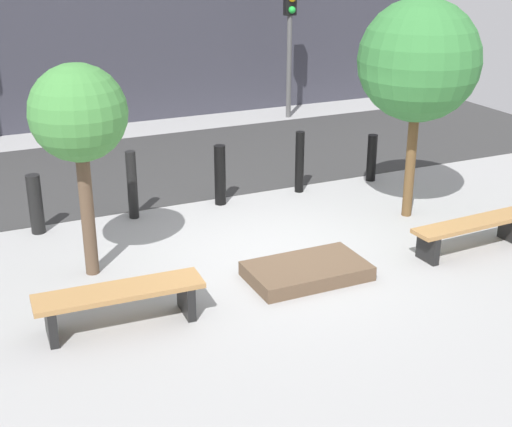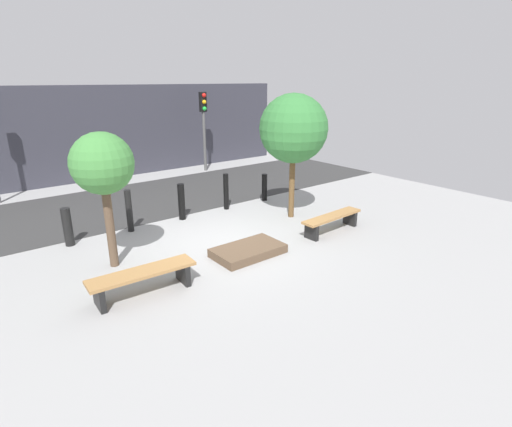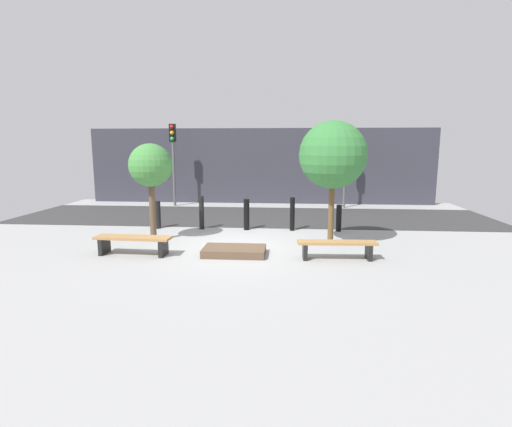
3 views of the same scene
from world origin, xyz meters
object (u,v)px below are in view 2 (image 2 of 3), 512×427
bollard_left (129,211)px  traffic_light_mid_west (204,117)px  tree_behind_right_bench (293,129)px  bollard_right (226,192)px  tree_behind_left_bench (102,165)px  bollard_far_left (68,227)px  bench_left (143,277)px  bollard_center (182,202)px  planter_bed (248,251)px  bollard_far_right (264,187)px  bench_right (332,220)px

bollard_left → traffic_light_mid_west: (5.28, 4.96, 1.69)m
tree_behind_right_bench → bollard_right: (-1.04, 1.72, -1.92)m
tree_behind_right_bench → bollard_right: size_ratio=3.14×
tree_behind_left_bench → bollard_far_left: size_ratio=3.05×
bench_left → bollard_left: bearing=74.7°
bollard_center → bollard_right: bollard_right is taller
bollard_right → traffic_light_mid_west: 5.73m
bollard_left → bollard_center: bearing=0.0°
tree_behind_left_bench → planter_bed: bearing=-27.4°
tree_behind_left_bench → bollard_left: (1.04, 1.72, -1.59)m
bollard_right → bollard_center: bearing=180.0°
bollard_center → bollard_far_left: bearing=180.0°
bollard_center → bench_left: bearing=-128.0°
bollard_left → bollard_right: size_ratio=1.01×
bollard_far_left → bollard_right: bearing=0.0°
tree_behind_right_bench → traffic_light_mid_west: 6.80m
planter_bed → bollard_center: bollard_center is taller
bollard_far_right → traffic_light_mid_west: (0.84, 4.96, 1.81)m
bench_right → bollard_center: (-2.52, 3.23, 0.18)m
planter_bed → traffic_light_mid_west: 9.10m
bollard_far_left → bollard_center: size_ratio=0.90×
bench_right → bollard_far_right: 3.26m
bench_left → tree_behind_left_bench: bearing=92.7°
bench_left → traffic_light_mid_west: (6.33, 8.18, 1.89)m
bollard_far_left → bollard_left: (1.48, 0.00, 0.09)m
planter_bed → bollard_left: bollard_left is taller
traffic_light_mid_west → bench_right: bearing=-98.9°
bollard_right → traffic_light_mid_west: size_ratio=0.34×
traffic_light_mid_west → bollard_left: bearing=-136.8°
tree_behind_left_bench → traffic_light_mid_west: (6.33, 6.67, 0.11)m
tree_behind_right_bench → tree_behind_left_bench: bearing=180.0°
bench_right → bollard_left: size_ratio=1.75×
bollard_center → bollard_far_right: bollard_center is taller
bench_right → bench_left: bearing=177.3°
planter_bed → bollard_far_left: (-2.96, 3.03, 0.36)m
bollard_right → bollard_far_right: size_ratio=1.26×
planter_bed → traffic_light_mid_west: size_ratio=0.48×
bench_left → bollard_far_left: (-0.44, 3.23, 0.11)m
bench_right → bollard_center: 4.10m
tree_behind_right_bench → bollard_left: (-4.01, 1.72, -1.91)m
bench_right → tree_behind_left_bench: bearing=160.7°
bollard_center → bollard_right: (1.48, 0.00, 0.03)m
bench_left → bollard_far_right: 6.37m
tree_behind_right_bench → traffic_light_mid_west: bearing=79.2°
planter_bed → bench_left: bearing=-175.5°
planter_bed → bollard_right: 3.40m
bollard_far_left → traffic_light_mid_west: traffic_light_mid_west is taller
bollard_left → bench_left: bearing=-107.9°
bollard_left → bollard_center: 1.48m
tree_behind_left_bench → bollard_left: size_ratio=2.54×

